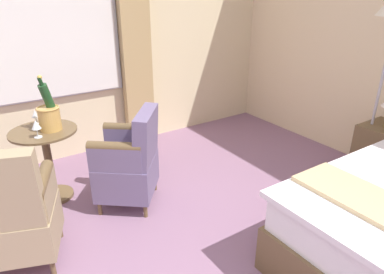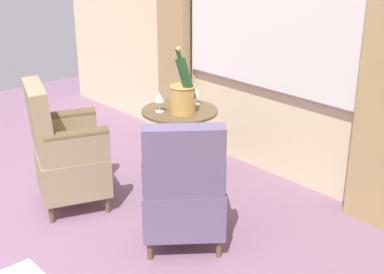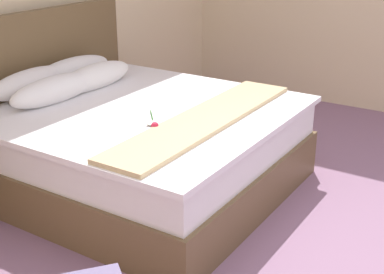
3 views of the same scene
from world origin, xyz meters
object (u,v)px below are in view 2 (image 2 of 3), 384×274
at_px(side_table_round, 180,142).
at_px(champagne_bucket, 183,94).
at_px(wine_glass_near_bucket, 196,92).
at_px(wine_glass_near_edge, 159,98).
at_px(armchair_facing_bed, 64,152).
at_px(armchair_by_window, 183,188).

height_order(side_table_round, champagne_bucket, champagne_bucket).
distance_m(side_table_round, wine_glass_near_bucket, 0.41).
distance_m(wine_glass_near_edge, armchair_facing_bed, 0.81).
xyz_separation_m(side_table_round, armchair_facing_bed, (0.77, -0.41, 0.01)).
distance_m(side_table_round, armchair_by_window, 0.77).
xyz_separation_m(champagne_bucket, wine_glass_near_edge, (0.12, -0.14, -0.04)).
bearing_deg(side_table_round, wine_glass_near_edge, -25.14).
distance_m(wine_glass_near_bucket, armchair_facing_bed, 1.09).
relative_size(side_table_round, wine_glass_near_edge, 4.53).
height_order(side_table_round, armchair_facing_bed, armchair_facing_bed).
bearing_deg(wine_glass_near_edge, wine_glass_near_bucket, 170.57).
bearing_deg(armchair_facing_bed, wine_glass_near_edge, 151.41).
distance_m(side_table_round, armchair_facing_bed, 0.88).
bearing_deg(wine_glass_near_bucket, side_table_round, 4.19).
distance_m(wine_glass_near_bucket, wine_glass_near_edge, 0.32).
xyz_separation_m(wine_glass_near_edge, armchair_facing_bed, (0.63, -0.35, -0.37)).
bearing_deg(champagne_bucket, wine_glass_near_bucket, -157.60).
height_order(side_table_round, armchair_by_window, armchair_by_window).
distance_m(champagne_bucket, armchair_by_window, 0.81).
bearing_deg(wine_glass_near_edge, armchair_facing_bed, -28.59).
bearing_deg(wine_glass_near_bucket, armchair_facing_bed, -22.68).
bearing_deg(champagne_bucket, side_table_round, -108.66).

